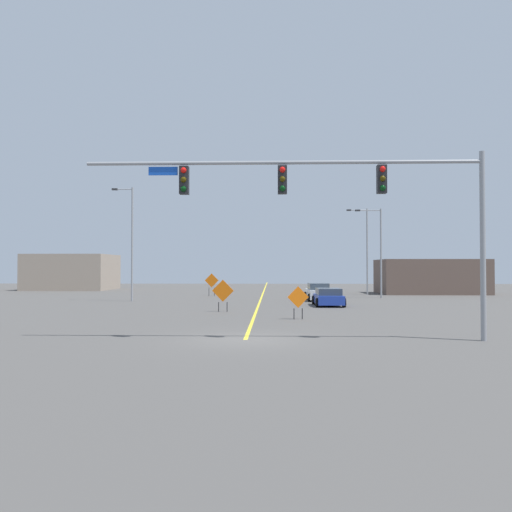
# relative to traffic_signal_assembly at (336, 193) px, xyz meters

# --- Properties ---
(ground) EXTENTS (139.38, 139.38, 0.00)m
(ground) POSITION_rel_traffic_signal_assembly_xyz_m (-3.35, 0.02, -5.46)
(ground) COLOR #4C4947
(road_centre_stripe) EXTENTS (0.16, 77.43, 0.01)m
(road_centre_stripe) POSITION_rel_traffic_signal_assembly_xyz_m (-3.35, 38.73, -5.46)
(road_centre_stripe) COLOR yellow
(road_centre_stripe) RESTS_ON ground
(traffic_signal_assembly) EXTENTS (14.81, 0.44, 6.97)m
(traffic_signal_assembly) POSITION_rel_traffic_signal_assembly_xyz_m (0.00, 0.00, 0.00)
(traffic_signal_assembly) COLOR gray
(traffic_signal_assembly) RESTS_ON ground
(street_lamp_mid_right) EXTENTS (2.11, 0.24, 8.61)m
(street_lamp_mid_right) POSITION_rel_traffic_signal_assembly_xyz_m (6.97, 33.32, -0.71)
(street_lamp_mid_right) COLOR gray
(street_lamp_mid_right) RESTS_ON ground
(street_lamp_far_left) EXTENTS (1.74, 0.24, 9.17)m
(street_lamp_far_left) POSITION_rel_traffic_signal_assembly_xyz_m (-13.74, 22.43, -0.46)
(street_lamp_far_left) COLOR gray
(street_lamp_far_left) RESTS_ON ground
(street_lamp_mid_left) EXTENTS (2.36, 0.24, 7.96)m
(street_lamp_mid_left) POSITION_rel_traffic_signal_assembly_xyz_m (7.13, 27.60, -1.02)
(street_lamp_mid_left) COLOR gray
(street_lamp_mid_left) RESTS_ON ground
(construction_sign_left_lane) EXTENTS (1.12, 0.25, 1.72)m
(construction_sign_left_lane) POSITION_rel_traffic_signal_assembly_xyz_m (-1.01, 7.92, -4.40)
(construction_sign_left_lane) COLOR orange
(construction_sign_left_lane) RESTS_ON ground
(construction_sign_median_far) EXTENTS (1.34, 0.16, 1.95)m
(construction_sign_median_far) POSITION_rel_traffic_signal_assembly_xyz_m (-5.37, 12.46, -4.25)
(construction_sign_median_far) COLOR orange
(construction_sign_median_far) RESTS_ON ground
(construction_sign_right_lane) EXTENTS (1.34, 0.17, 2.15)m
(construction_sign_right_lane) POSITION_rel_traffic_signal_assembly_xyz_m (-8.17, 30.65, -4.09)
(construction_sign_right_lane) COLOR orange
(construction_sign_right_lane) RESTS_ON ground
(car_white_distant) EXTENTS (2.05, 4.48, 1.43)m
(car_white_distant) POSITION_rel_traffic_signal_assembly_xyz_m (1.38, 23.74, -4.79)
(car_white_distant) COLOR white
(car_white_distant) RESTS_ON ground
(car_blue_approaching) EXTENTS (2.06, 4.12, 1.25)m
(car_blue_approaching) POSITION_rel_traffic_signal_assembly_xyz_m (1.59, 17.72, -4.85)
(car_blue_approaching) COLOR #1E389E
(car_blue_approaching) RESTS_ON ground
(roadside_building_east) EXTENTS (10.49, 6.57, 3.55)m
(roadside_building_east) POSITION_rel_traffic_signal_assembly_xyz_m (14.05, 35.69, -3.69)
(roadside_building_east) COLOR brown
(roadside_building_east) RESTS_ON ground
(roadside_building_west) EXTENTS (9.76, 7.97, 4.32)m
(roadside_building_west) POSITION_rel_traffic_signal_assembly_xyz_m (-27.06, 44.59, -3.30)
(roadside_building_west) COLOR gray
(roadside_building_west) RESTS_ON ground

